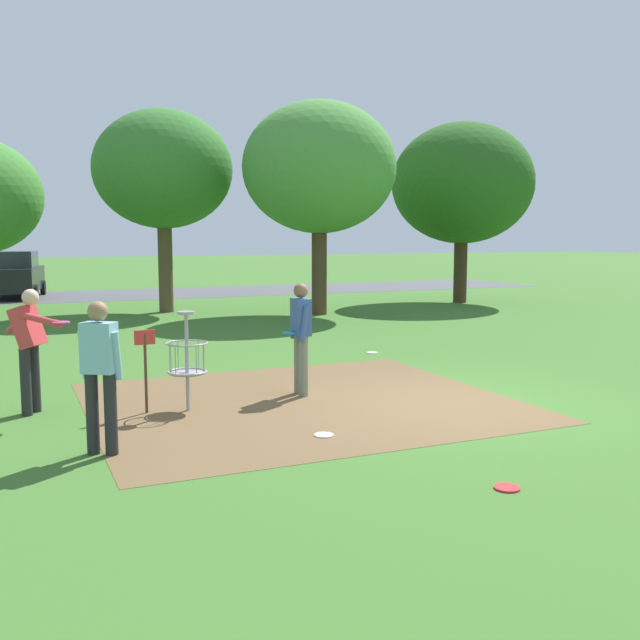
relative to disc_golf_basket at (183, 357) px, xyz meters
The scene contains 14 objects.
ground_plane 3.91m from the disc_golf_basket, 18.28° to the right, with size 160.00×160.00×0.00m, color #3D6B28.
dirt_tee_pad 1.86m from the disc_golf_basket, ahead, with size 5.94×5.30×0.01m, color brown.
disc_golf_basket is the anchor object (origin of this frame).
player_foreground_watching 1.91m from the disc_golf_basket, ahead, with size 0.41×0.47×1.71m.
player_throwing 2.04m from the disc_golf_basket, 128.80° to the right, with size 0.48×0.45×1.71m.
player_waiting_left 2.05m from the disc_golf_basket, 160.28° to the left, with size 0.80×0.96×1.71m.
frisbee_near_basket 5.77m from the disc_golf_basket, 34.69° to the left, with size 0.23×0.23×0.02m, color white.
frisbee_mid_grass 4.85m from the disc_golf_basket, 63.55° to the right, with size 0.25×0.25×0.02m, color red.
frisbee_far_left 2.42m from the disc_golf_basket, 56.58° to the right, with size 0.24×0.24×0.02m, color white.
tree_near_left 12.95m from the disc_golf_basket, 57.37° to the left, with size 4.69×4.69×6.49m.
tree_near_right 18.10m from the disc_golf_basket, 42.69° to the left, with size 5.09×5.09×6.48m.
tree_mid_center 13.84m from the disc_golf_basket, 79.22° to the left, with size 4.35×4.35×6.36m.
parking_lot_strip 20.98m from the disc_golf_basket, 80.00° to the left, with size 36.00×6.00×0.01m, color #4C4C51.
parked_car_leftmost 20.94m from the disc_golf_basket, 95.15° to the left, with size 2.45×4.43×1.84m.
Camera 1 is at (-5.81, -8.34, 2.41)m, focal length 39.68 mm.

